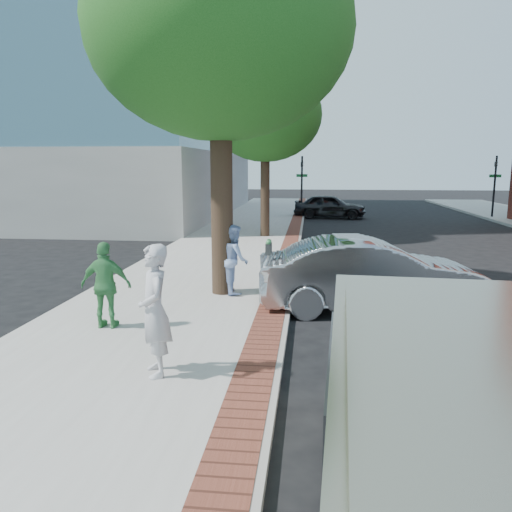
# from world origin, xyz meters

# --- Properties ---
(ground) EXTENTS (120.00, 120.00, 0.00)m
(ground) POSITION_xyz_m (0.00, 0.00, 0.00)
(ground) COLOR black
(ground) RESTS_ON ground
(sidewalk) EXTENTS (5.00, 60.00, 0.15)m
(sidewalk) POSITION_xyz_m (-1.50, 8.00, 0.07)
(sidewalk) COLOR #9E9991
(sidewalk) RESTS_ON ground
(brick_strip) EXTENTS (0.60, 60.00, 0.01)m
(brick_strip) POSITION_xyz_m (0.70, 8.00, 0.15)
(brick_strip) COLOR brown
(brick_strip) RESTS_ON sidewalk
(curb) EXTENTS (0.10, 60.00, 0.15)m
(curb) POSITION_xyz_m (1.05, 8.00, 0.07)
(curb) COLOR gray
(curb) RESTS_ON ground
(office_tower) EXTENTS (18.00, 22.00, 24.00)m
(office_tower) POSITION_xyz_m (-13.00, 22.00, 12.00)
(office_tower) COLOR slate
(office_tower) RESTS_ON ground
(office_base) EXTENTS (18.20, 22.20, 4.00)m
(office_base) POSITION_xyz_m (-13.00, 22.00, 2.00)
(office_base) COLOR gray
(office_base) RESTS_ON ground
(signal_near) EXTENTS (0.70, 0.15, 3.80)m
(signal_near) POSITION_xyz_m (0.90, 22.00, 2.25)
(signal_near) COLOR black
(signal_near) RESTS_ON ground
(signal_far) EXTENTS (0.70, 0.15, 3.80)m
(signal_far) POSITION_xyz_m (12.50, 22.00, 2.25)
(signal_far) COLOR black
(signal_far) RESTS_ON ground
(tree_near) EXTENTS (6.00, 6.00, 8.51)m
(tree_near) POSITION_xyz_m (-0.60, 1.90, 6.17)
(tree_near) COLOR black
(tree_near) RESTS_ON sidewalk
(tree_far) EXTENTS (4.80, 4.80, 7.14)m
(tree_far) POSITION_xyz_m (-0.50, 12.00, 5.30)
(tree_far) COLOR black
(tree_far) RESTS_ON sidewalk
(parking_meter) EXTENTS (0.12, 0.32, 1.47)m
(parking_meter) POSITION_xyz_m (0.60, 0.87, 1.21)
(parking_meter) COLOR gray
(parking_meter) RESTS_ON sidewalk
(person_gray) EXTENTS (0.73, 0.84, 1.94)m
(person_gray) POSITION_xyz_m (-0.73, -2.99, 1.12)
(person_gray) COLOR #B2B2B7
(person_gray) RESTS_ON sidewalk
(person_officer) EXTENTS (0.89, 0.99, 1.67)m
(person_officer) POSITION_xyz_m (-0.32, 1.89, 0.98)
(person_officer) COLOR #89A2D4
(person_officer) RESTS_ON sidewalk
(person_green) EXTENTS (0.97, 0.41, 1.65)m
(person_green) POSITION_xyz_m (-2.31, -0.97, 0.97)
(person_green) COLOR #418F4E
(person_green) RESTS_ON sidewalk
(sedan_silver) EXTENTS (5.09, 2.27, 1.62)m
(sedan_silver) POSITION_xyz_m (2.83, 1.26, 0.81)
(sedan_silver) COLOR #A4A6AB
(sedan_silver) RESTS_ON ground
(bg_car) EXTENTS (4.53, 2.19, 1.49)m
(bg_car) POSITION_xyz_m (2.67, 21.47, 0.75)
(bg_car) COLOR black
(bg_car) RESTS_ON ground
(van) EXTENTS (2.40, 5.54, 2.00)m
(van) POSITION_xyz_m (2.72, -5.98, 1.10)
(van) COLOR gray
(van) RESTS_ON ground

